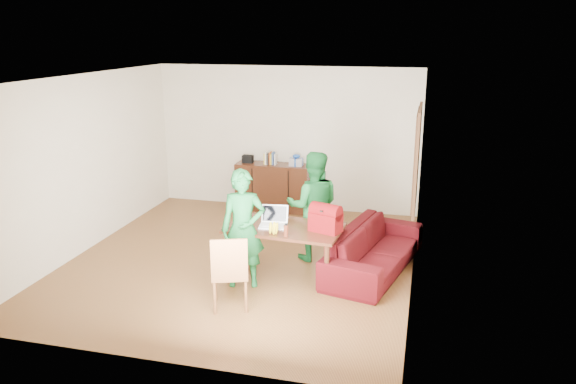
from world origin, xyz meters
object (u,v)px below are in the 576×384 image
(sofa, at_px, (374,249))
(person_far, at_px, (313,206))
(bottle, at_px, (286,230))
(person_near, at_px, (243,229))
(chair, at_px, (230,286))
(laptop, at_px, (273,223))
(red_bag, at_px, (326,221))
(table, at_px, (284,233))

(sofa, bearing_deg, person_far, 91.23)
(bottle, bearing_deg, sofa, 39.33)
(person_near, bearing_deg, person_far, 41.85)
(chair, bearing_deg, person_far, 49.41)
(laptop, bearing_deg, bottle, -56.84)
(chair, distance_m, laptop, 1.17)
(person_far, bearing_deg, red_bag, 100.26)
(table, distance_m, chair, 1.20)
(person_near, relative_size, red_bag, 3.89)
(chair, bearing_deg, bottle, 32.74)
(chair, xyz_separation_m, sofa, (1.61, 1.58, 0.03))
(person_near, bearing_deg, red_bag, 3.29)
(laptop, bearing_deg, person_far, 55.55)
(table, relative_size, chair, 1.68)
(red_bag, bearing_deg, person_far, 132.08)
(chair, distance_m, bottle, 1.03)
(chair, relative_size, red_bag, 2.35)
(person_near, distance_m, bottle, 0.57)
(person_far, relative_size, bottle, 9.43)
(chair, relative_size, person_far, 0.59)
(table, xyz_separation_m, laptop, (-0.15, -0.04, 0.14))
(table, xyz_separation_m, person_near, (-0.46, -0.41, 0.16))
(laptop, bearing_deg, table, 8.72)
(table, distance_m, bottle, 0.42)
(person_near, distance_m, red_bag, 1.10)
(person_far, xyz_separation_m, red_bag, (0.32, -0.77, 0.06))
(table, xyz_separation_m, person_far, (0.25, 0.72, 0.18))
(laptop, xyz_separation_m, sofa, (1.34, 0.56, -0.46))
(person_far, height_order, bottle, person_far)
(bottle, height_order, red_bag, red_bag)
(bottle, xyz_separation_m, red_bag, (0.46, 0.32, 0.06))
(chair, height_order, person_near, person_near)
(bottle, bearing_deg, person_near, -175.62)
(table, bearing_deg, person_far, 75.08)
(table, xyz_separation_m, sofa, (1.19, 0.52, -0.33))
(table, bearing_deg, chair, -107.13)
(laptop, bearing_deg, chair, -111.14)
(chair, bearing_deg, person_near, 73.42)
(person_near, xyz_separation_m, red_bag, (1.04, 0.36, 0.08))
(person_near, bearing_deg, chair, -102.61)
(chair, distance_m, person_near, 0.84)
(red_bag, bearing_deg, person_near, -141.58)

